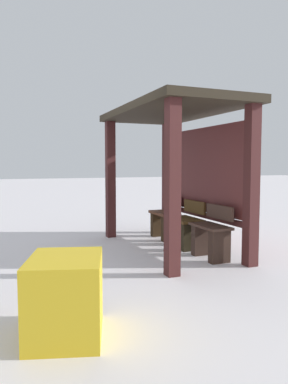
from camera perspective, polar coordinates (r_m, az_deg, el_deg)
The scene contains 6 objects.
ground_plane at distance 5.96m, azimuth 3.90°, elevation -8.85°, with size 60.00×60.00×0.00m, color white.
bus_shelter at distance 5.88m, azimuth 5.44°, elevation 7.46°, with size 2.88×1.48×2.25m.
bench_left_inside at distance 6.70m, azimuth 3.32°, elevation -4.50°, with size 0.67×0.35×0.77m.
bench_center_inside at distance 6.03m, azimuth 6.50°, elevation -5.64°, with size 0.67×0.40×0.76m.
bench_right_inside at distance 5.37m, azimuth 10.47°, elevation -6.85°, with size 0.67×0.34×0.77m.
grit_bin at distance 3.06m, azimuth -12.14°, elevation -15.67°, with size 0.70×0.56×0.63m, color yellow.
Camera 1 is at (5.21, -2.54, 1.36)m, focal length 34.12 mm.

